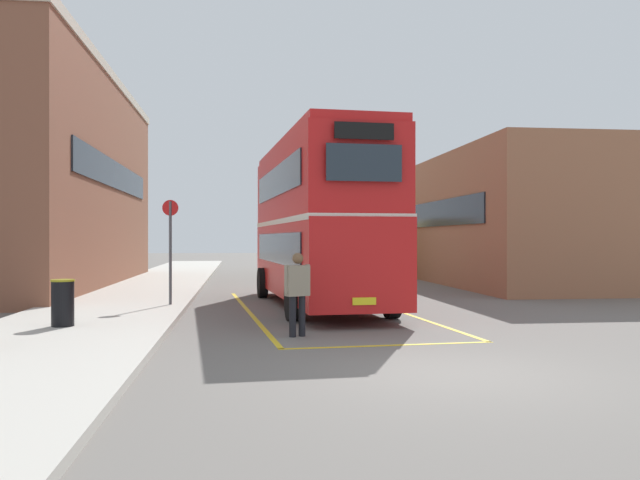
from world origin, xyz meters
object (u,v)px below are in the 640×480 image
(double_decker_bus, at_px, (317,220))
(single_deck_bus, at_px, (340,245))
(litter_bin, at_px, (63,303))
(bus_stop_sign, at_px, (170,242))
(pedestrian_boarding, at_px, (297,288))

(double_decker_bus, xyz_separation_m, single_deck_bus, (3.40, 17.86, -0.87))
(double_decker_bus, xyz_separation_m, litter_bin, (-5.91, -4.65, -1.88))
(single_deck_bus, relative_size, bus_stop_sign, 3.35)
(single_deck_bus, bearing_deg, pedestrian_boarding, -100.76)
(pedestrian_boarding, bearing_deg, litter_bin, 166.99)
(double_decker_bus, distance_m, single_deck_bus, 18.20)
(single_deck_bus, bearing_deg, bus_stop_sign, -112.62)
(single_deck_bus, distance_m, pedestrian_boarding, 24.06)
(pedestrian_boarding, bearing_deg, bus_stop_sign, 119.20)
(single_deck_bus, xyz_separation_m, litter_bin, (-9.31, -22.52, -1.01))
(pedestrian_boarding, bearing_deg, double_decker_bus, 79.32)
(litter_bin, height_order, bus_stop_sign, bus_stop_sign)
(single_deck_bus, height_order, litter_bin, single_deck_bus)
(single_deck_bus, xyz_separation_m, pedestrian_boarding, (-4.49, -23.63, -0.67))
(pedestrian_boarding, distance_m, bus_stop_sign, 6.35)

